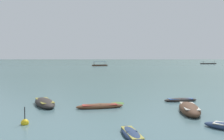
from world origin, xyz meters
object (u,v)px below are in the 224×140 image
at_px(mooring_buoy, 25,123).
at_px(rowboat_2, 180,100).
at_px(rowboat_5, 132,134).
at_px(ferry_1, 100,65).
at_px(rowboat_1, 100,106).
at_px(ferry_0, 208,63).
at_px(rowboat_6, 189,109).
at_px(rowboat_4, 45,103).

bearing_deg(mooring_buoy, rowboat_2, 30.64).
height_order(rowboat_5, ferry_1, ferry_1).
bearing_deg(rowboat_1, ferry_0, 61.98).
relative_size(ferry_0, ferry_1, 1.24).
xyz_separation_m(rowboat_5, rowboat_6, (5.17, 5.38, 0.14)).
height_order(ferry_0, mooring_buoy, ferry_0).
bearing_deg(rowboat_4, ferry_1, 86.86).
bearing_deg(rowboat_1, rowboat_6, -17.23).
height_order(rowboat_4, mooring_buoy, mooring_buoy).
bearing_deg(rowboat_1, mooring_buoy, -134.86).
distance_m(rowboat_5, ferry_0, 175.00).
distance_m(rowboat_1, mooring_buoy, 6.66).
height_order(rowboat_1, ferry_0, ferry_0).
relative_size(rowboat_2, ferry_0, 0.32).
xyz_separation_m(rowboat_4, ferry_0, (84.23, 147.87, 0.22)).
xyz_separation_m(rowboat_2, ferry_0, (71.70, 146.61, 0.32)).
distance_m(rowboat_2, mooring_buoy, 14.46).
distance_m(rowboat_4, rowboat_5, 10.92).
height_order(rowboat_4, rowboat_6, rowboat_6).
distance_m(rowboat_4, rowboat_6, 12.07).
relative_size(rowboat_2, rowboat_5, 1.03).
distance_m(rowboat_4, mooring_buoy, 6.11).
height_order(rowboat_2, rowboat_5, rowboat_2).
height_order(rowboat_4, ferry_0, ferry_0).
bearing_deg(mooring_buoy, rowboat_5, -23.64).
relative_size(rowboat_2, rowboat_4, 0.72).
xyz_separation_m(rowboat_6, ferry_1, (-5.53, 113.31, 0.19)).
relative_size(rowboat_6, ferry_1, 0.54).
xyz_separation_m(ferry_0, ferry_1, (-78.21, -38.04, 0.00)).
xyz_separation_m(rowboat_5, ferry_0, (77.84, 156.73, 0.32)).
distance_m(rowboat_5, rowboat_6, 7.46).
bearing_deg(rowboat_4, rowboat_5, -54.22).
xyz_separation_m(rowboat_5, ferry_1, (-0.36, 118.69, 0.32)).
height_order(rowboat_4, rowboat_5, rowboat_4).
distance_m(rowboat_1, ferry_1, 111.22).
bearing_deg(rowboat_4, rowboat_2, 5.76).
relative_size(rowboat_4, ferry_1, 0.55).
bearing_deg(rowboat_5, ferry_1, 90.18).
distance_m(rowboat_2, rowboat_5, 11.84).
xyz_separation_m(rowboat_1, rowboat_4, (-4.79, 1.38, 0.08)).
bearing_deg(rowboat_5, rowboat_2, 58.75).
relative_size(ferry_0, mooring_buoy, 8.45).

